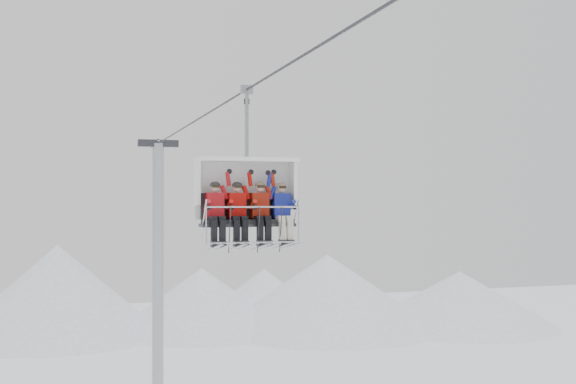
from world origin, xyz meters
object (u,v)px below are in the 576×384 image
object	(u,v)px
skier_far_right	(282,210)
skier_center_right	(261,210)
lift_tower_right	(158,294)
chairlift_carrier	(245,191)
skier_center_left	(238,210)
skier_far_left	(216,210)

from	to	relation	value
skier_far_right	skier_center_right	bearing A→B (deg)	179.81
lift_tower_right	chairlift_carrier	world-z (taller)	lift_tower_right
lift_tower_right	skier_center_left	world-z (taller)	lift_tower_right
chairlift_carrier	skier_center_left	xyz separation A→B (m)	(-0.27, -0.30, -0.48)
skier_far_left	skier_far_right	xyz separation A→B (m)	(1.73, -0.00, -0.01)
skier_center_left	skier_far_right	world-z (taller)	skier_center_left
skier_far_left	skier_center_left	world-z (taller)	skier_far_left
lift_tower_right	skier_center_left	distance (m)	19.13
chairlift_carrier	skier_center_left	world-z (taller)	chairlift_carrier
skier_far_left	skier_center_right	xyz separation A→B (m)	(1.16, 0.00, 0.00)
skier_far_left	skier_center_left	size ratio (longest dim) A/B	1.00
chairlift_carrier	skier_center_left	distance (m)	0.63
chairlift_carrier	skier_far_right	distance (m)	1.06
skier_far_left	skier_center_right	distance (m)	1.16
skier_far_left	skier_center_left	xyz separation A→B (m)	(0.56, -0.00, -0.00)
lift_tower_right	skier_far_left	xyz separation A→B (m)	(-0.84, -18.61, 4.46)
lift_tower_right	skier_center_right	bearing A→B (deg)	-89.00
skier_far_left	chairlift_carrier	bearing A→B (deg)	19.95
chairlift_carrier	skier_center_right	world-z (taller)	chairlift_carrier
lift_tower_right	skier_far_left	bearing A→B (deg)	-92.57
skier_far_right	skier_center_left	bearing A→B (deg)	179.93
skier_center_right	skier_far_right	xyz separation A→B (m)	(0.57, -0.00, -0.01)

